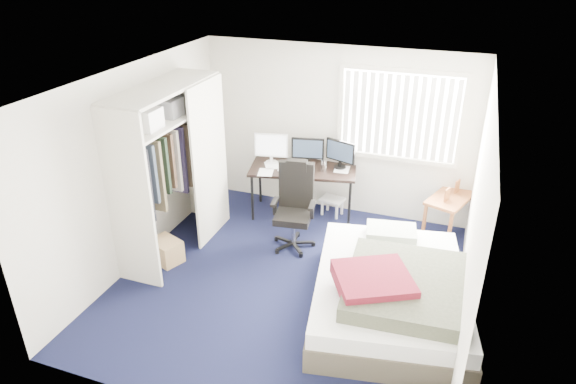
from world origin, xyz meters
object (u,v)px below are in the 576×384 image
(office_chair, at_px, (294,214))
(bed, at_px, (391,291))
(nightstand, at_px, (452,200))
(desk, at_px, (303,165))

(office_chair, distance_m, bed, 1.81)
(office_chair, xyz_separation_m, nightstand, (1.97, 0.98, 0.09))
(bed, bearing_deg, nightstand, 76.53)
(desk, distance_m, office_chair, 0.96)
(desk, relative_size, bed, 0.68)
(bed, bearing_deg, office_chair, 145.41)
(desk, height_order, bed, desk)
(desk, height_order, office_chair, desk)
(office_chair, bearing_deg, desk, 100.61)
(desk, xyz_separation_m, bed, (1.65, -1.91, -0.49))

